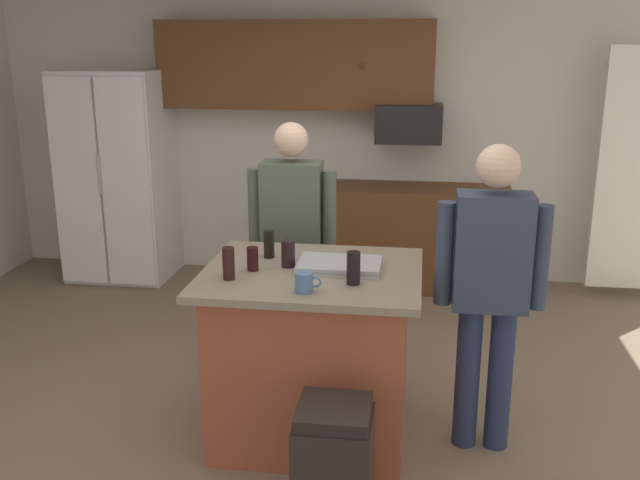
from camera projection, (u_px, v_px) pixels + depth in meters
floor at (287, 420)px, 4.15m from camera, size 7.04×7.04×0.00m
back_wall at (343, 135)px, 6.45m from camera, size 6.40×0.10×2.60m
cabinet_run_upper at (295, 65)px, 6.15m from camera, size 2.40×0.38×0.75m
cabinet_run_lower at (405, 236)px, 6.30m from camera, size 1.80×0.63×0.90m
refrigerator at (118, 176)px, 6.43m from camera, size 0.89×0.76×1.88m
microwave_over_range at (409, 123)px, 6.05m from camera, size 0.56×0.40×0.32m
kitchen_island at (312, 353)px, 3.89m from camera, size 1.16×0.98×0.97m
person_host_foreground at (490, 280)px, 3.65m from camera, size 0.57×0.22×1.66m
person_guest_right at (292, 232)px, 4.56m from camera, size 0.57×0.22×1.65m
mug_blue_stoneware at (304, 282)px, 3.43m from camera, size 0.13×0.09×0.10m
glass_short_whisky at (353, 268)px, 3.53m from camera, size 0.07×0.07×0.17m
tumbler_amber at (229, 263)px, 3.60m from camera, size 0.06×0.06×0.17m
glass_stout_tall at (288, 254)px, 3.80m from camera, size 0.07×0.07×0.15m
glass_dark_ale at (253, 259)px, 3.74m from camera, size 0.06×0.06×0.13m
glass_pilsner at (269, 244)px, 3.96m from camera, size 0.06×0.06×0.16m
serving_tray at (340, 265)px, 3.77m from camera, size 0.44×0.30×0.04m
trash_bin at (334, 467)px, 3.18m from camera, size 0.34×0.34×0.61m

